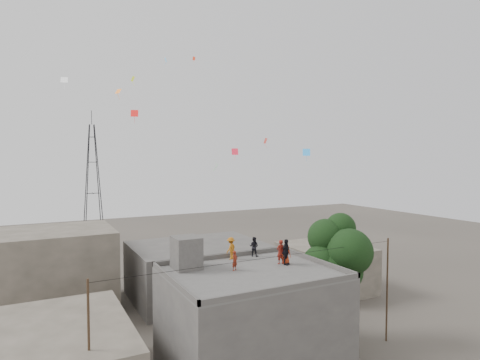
# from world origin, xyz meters

# --- Properties ---
(main_building) EXTENTS (10.00, 8.00, 6.10)m
(main_building) POSITION_xyz_m (0.00, 0.00, 3.05)
(main_building) COLOR #4A4745
(main_building) RESTS_ON ground
(parapet) EXTENTS (10.00, 8.00, 0.30)m
(parapet) POSITION_xyz_m (0.00, 0.00, 6.25)
(parapet) COLOR #4A4745
(parapet) RESTS_ON main_building
(stair_head_box) EXTENTS (1.60, 1.80, 2.00)m
(stair_head_box) POSITION_xyz_m (-3.20, 2.60, 7.10)
(stair_head_box) COLOR #4A4745
(stair_head_box) RESTS_ON main_building
(neighbor_north) EXTENTS (12.00, 9.00, 5.00)m
(neighbor_north) POSITION_xyz_m (2.00, 14.00, 2.50)
(neighbor_north) COLOR #4A4745
(neighbor_north) RESTS_ON ground
(neighbor_northwest) EXTENTS (9.00, 8.00, 7.00)m
(neighbor_northwest) POSITION_xyz_m (-10.00, 16.00, 3.50)
(neighbor_northwest) COLOR #554E43
(neighbor_northwest) RESTS_ON ground
(neighbor_east) EXTENTS (7.00, 8.00, 4.40)m
(neighbor_east) POSITION_xyz_m (14.00, 10.00, 2.20)
(neighbor_east) COLOR #554E43
(neighbor_east) RESTS_ON ground
(tree) EXTENTS (4.90, 4.60, 9.10)m
(tree) POSITION_xyz_m (7.37, 0.60, 6.10)
(tree) COLOR black
(tree) RESTS_ON ground
(utility_line) EXTENTS (20.12, 0.62, 7.40)m
(utility_line) POSITION_xyz_m (0.50, -1.25, 3.83)
(utility_line) COLOR black
(utility_line) RESTS_ON ground
(transmission_tower) EXTENTS (2.97, 2.97, 20.01)m
(transmission_tower) POSITION_xyz_m (-4.00, 40.00, 9.07)
(transmission_tower) COLOR black
(transmission_tower) RESTS_ON ground
(person_red_adult) EXTENTS (0.61, 0.44, 1.58)m
(person_red_adult) POSITION_xyz_m (2.66, 0.81, 6.89)
(person_red_adult) COLOR maroon
(person_red_adult) RESTS_ON main_building
(person_orange_child) EXTENTS (0.71, 0.54, 1.30)m
(person_orange_child) POSITION_xyz_m (2.97, 0.59, 6.75)
(person_orange_child) COLOR #AA2F13
(person_orange_child) RESTS_ON main_building
(person_dark_child) EXTENTS (0.83, 0.85, 1.38)m
(person_dark_child) POSITION_xyz_m (2.12, 3.39, 6.79)
(person_dark_child) COLOR black
(person_dark_child) RESTS_ON main_building
(person_dark_adult) EXTENTS (1.05, 0.85, 1.68)m
(person_dark_adult) POSITION_xyz_m (2.83, 0.41, 6.94)
(person_dark_adult) COLOR black
(person_dark_adult) RESTS_ON main_building
(person_orange_adult) EXTENTS (1.12, 1.02, 1.51)m
(person_orange_adult) POSITION_xyz_m (0.31, 3.40, 6.86)
(person_orange_adult) COLOR #B36414
(person_orange_adult) RESTS_ON main_building
(person_red_child) EXTENTS (0.53, 0.46, 1.22)m
(person_red_child) POSITION_xyz_m (-0.71, 0.75, 6.71)
(person_red_child) COLOR maroon
(person_red_child) RESTS_ON main_building
(kites) EXTENTS (17.86, 14.75, 10.48)m
(kites) POSITION_xyz_m (0.15, 8.62, 16.30)
(kites) COLOR red
(kites) RESTS_ON ground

